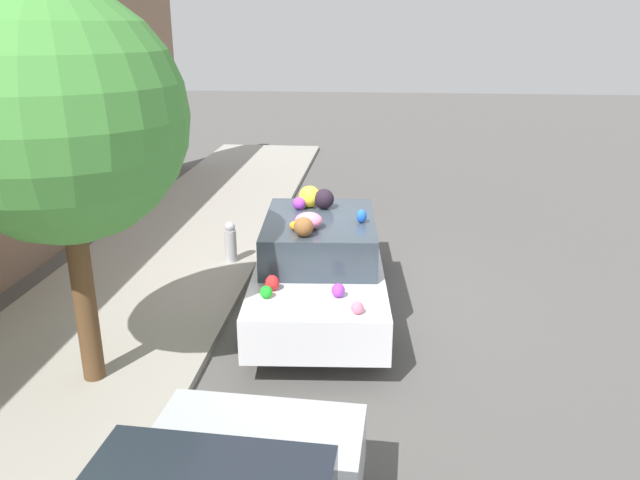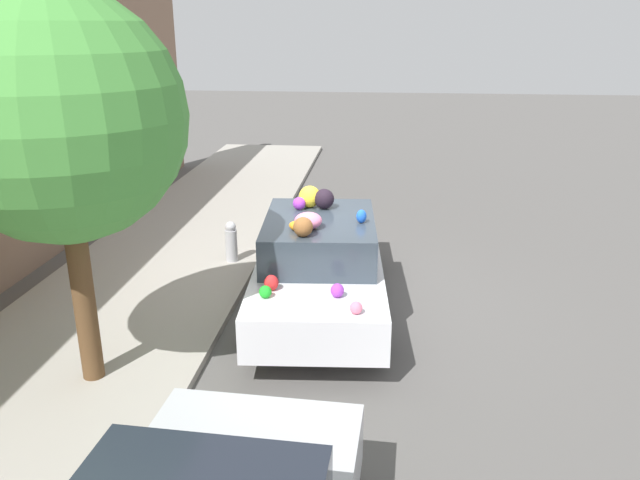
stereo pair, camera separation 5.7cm
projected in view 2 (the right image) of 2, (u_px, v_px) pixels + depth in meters
name	position (u px, v px, depth m)	size (l,w,h in m)	color
ground_plane	(312.00, 306.00, 9.16)	(60.00, 60.00, 0.00)	#565451
sidewalk_curb	(135.00, 295.00, 9.41)	(24.00, 3.20, 0.10)	#9E998E
street_tree	(59.00, 118.00, 6.19)	(2.55, 2.55, 4.22)	brown
fire_hydrant	(231.00, 242.00, 10.50)	(0.20, 0.20, 0.70)	#B2B2B7
art_car	(320.00, 260.00, 8.86)	(4.60, 2.02, 1.72)	silver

